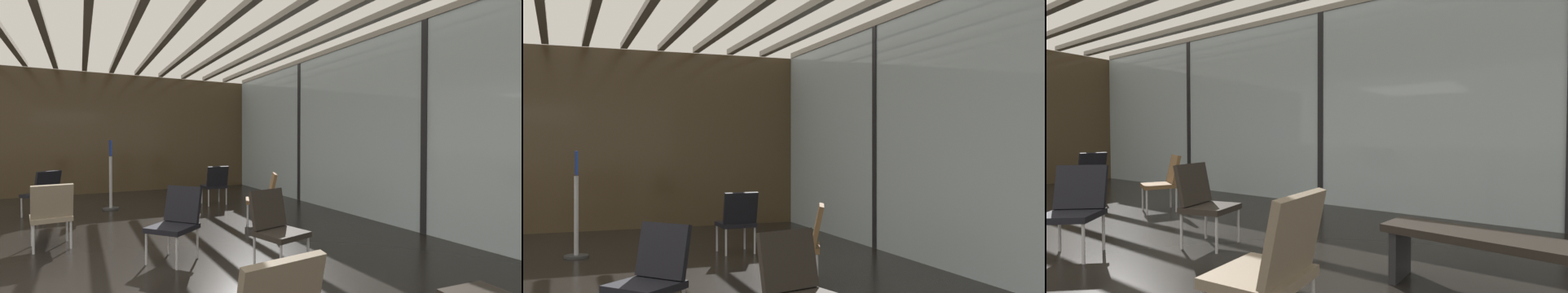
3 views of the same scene
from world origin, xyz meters
The scene contains 11 objects.
glass_curtain_wall centered at (0.00, 5.20, 1.64)m, with size 14.00×0.08×3.28m, color silver.
window_mullion_0 centered at (-3.50, 5.20, 1.64)m, with size 0.10×0.12×3.28m, color black.
window_mullion_1 centered at (0.00, 5.20, 1.64)m, with size 0.10×0.12×3.28m, color black.
side_wall_left_panels centered at (-6.95, 1.60, 1.64)m, with size 0.10×11.20×3.28m, color #473823.
lounge_chair_0 centered at (-1.70, 3.30, 0.49)m, with size 0.65×0.68×0.87m.
lounge_chair_2 centered at (-1.69, 0.12, 0.49)m, with size 0.59×0.55×0.87m.
lounge_chair_3 centered at (-4.08, -0.16, 0.49)m, with size 0.71×0.71×0.87m.
lounge_chair_4 centered at (0.25, 2.42, 0.49)m, with size 0.63×0.60×0.87m.
lounge_chair_5 centered at (-3.81, 3.15, 0.49)m, with size 0.55×0.50×0.87m.
lounge_chair_7 centered at (-0.54, 1.50, 0.49)m, with size 0.71×0.71×0.87m.
info_sign centered at (-4.29, 1.03, 0.68)m, with size 0.44×0.32×1.44m.
Camera 1 is at (3.76, 0.46, 1.44)m, focal length 24.70 mm.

